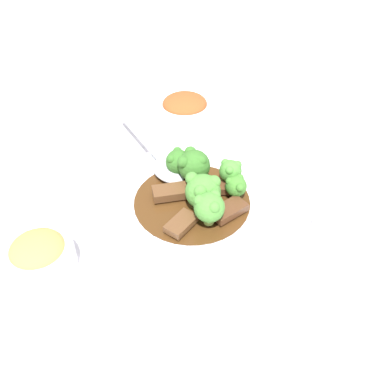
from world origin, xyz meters
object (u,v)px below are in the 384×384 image
at_px(broccoli_floret_4, 191,165).
at_px(beef_strip_2, 170,192).
at_px(side_bowl_appetizer, 39,256).
at_px(broccoli_floret_0, 209,207).
at_px(broccoli_floret_5, 203,191).
at_px(main_plate, 192,204).
at_px(side_bowl_kimchi, 185,111).
at_px(beef_strip_1, 210,187).
at_px(broccoli_floret_3, 236,186).
at_px(sauce_dish, 336,227).
at_px(beef_strip_3, 229,210).
at_px(beef_strip_0, 181,224).
at_px(broccoli_floret_1, 178,161).
at_px(broccoli_floret_2, 230,171).
at_px(serving_spoon, 165,165).

bearing_deg(broccoli_floret_4, beef_strip_2, 51.33).
height_order(beef_strip_2, side_bowl_appetizer, side_bowl_appetizer).
relative_size(broccoli_floret_0, broccoli_floret_5, 0.99).
height_order(main_plate, side_bowl_kimchi, side_bowl_kimchi).
relative_size(beef_strip_1, broccoli_floret_3, 1.95).
bearing_deg(sauce_dish, broccoli_floret_3, -15.94).
bearing_deg(beef_strip_2, beef_strip_3, 160.88).
relative_size(beef_strip_0, broccoli_floret_4, 1.00).
height_order(broccoli_floret_4, side_bowl_kimchi, broccoli_floret_4).
distance_m(beef_strip_0, broccoli_floret_0, 0.05).
distance_m(beef_strip_2, side_bowl_appetizer, 0.21).
bearing_deg(beef_strip_1, broccoli_floret_4, -33.20).
height_order(beef_strip_2, broccoli_floret_1, broccoli_floret_1).
xyz_separation_m(broccoli_floret_2, broccoli_floret_3, (-0.01, 0.03, -0.01)).
distance_m(beef_strip_2, broccoli_floret_1, 0.06).
height_order(beef_strip_3, broccoli_floret_1, broccoli_floret_1).
bearing_deg(broccoli_floret_3, broccoli_floret_2, -70.35).
xyz_separation_m(main_plate, beef_strip_0, (0.01, 0.06, 0.01)).
xyz_separation_m(beef_strip_0, broccoli_floret_1, (0.02, -0.12, 0.02)).
xyz_separation_m(beef_strip_1, sauce_dish, (-0.19, 0.05, -0.02)).
bearing_deg(side_bowl_kimchi, broccoli_floret_1, 91.62).
relative_size(beef_strip_3, broccoli_floret_5, 1.11).
distance_m(broccoli_floret_0, broccoli_floret_2, 0.09).
height_order(broccoli_floret_2, serving_spoon, broccoli_floret_2).
xyz_separation_m(broccoli_floret_5, sauce_dish, (-0.19, 0.02, -0.04)).
distance_m(broccoli_floret_1, broccoli_floret_3, 0.10).
bearing_deg(broccoli_floret_4, beef_strip_3, 131.15).
distance_m(main_plate, broccoli_floret_5, 0.04).
bearing_deg(serving_spoon, broccoli_floret_5, 129.22).
xyz_separation_m(broccoli_floret_1, side_bowl_kimchi, (0.00, -0.17, -0.01)).
xyz_separation_m(beef_strip_1, broccoli_floret_3, (-0.04, 0.01, 0.02)).
distance_m(beef_strip_0, broccoli_floret_5, 0.06).
relative_size(broccoli_floret_1, broccoli_floret_3, 1.20).
height_order(beef_strip_0, side_bowl_appetizer, side_bowl_appetizer).
height_order(main_plate, broccoli_floret_3, broccoli_floret_3).
bearing_deg(side_bowl_appetizer, beef_strip_0, -157.43).
xyz_separation_m(beef_strip_3, broccoli_floret_3, (-0.01, -0.04, 0.01)).
distance_m(broccoli_floret_4, side_bowl_appetizer, 0.26).
height_order(broccoli_floret_0, broccoli_floret_1, broccoli_floret_0).
xyz_separation_m(beef_strip_0, sauce_dish, (-0.22, -0.03, -0.02)).
height_order(broccoli_floret_1, sauce_dish, broccoli_floret_1).
distance_m(beef_strip_0, beef_strip_3, 0.07).
relative_size(beef_strip_2, beef_strip_3, 0.99).
bearing_deg(broccoli_floret_4, sauce_dish, 161.34).
relative_size(beef_strip_2, broccoli_floret_1, 1.34).
height_order(beef_strip_1, serving_spoon, serving_spoon).
bearing_deg(side_bowl_kimchi, broccoli_floret_3, 113.72).
height_order(main_plate, beef_strip_2, beef_strip_2).
bearing_deg(side_bowl_kimchi, serving_spoon, 83.55).
relative_size(main_plate, beef_strip_3, 4.85).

